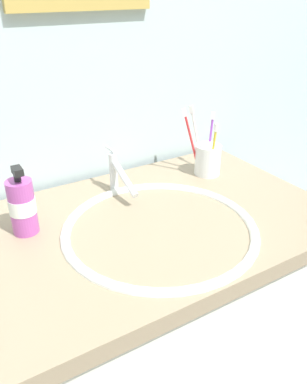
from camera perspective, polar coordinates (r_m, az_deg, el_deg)
tiled_wall_back at (r=1.18m, az=-10.15°, el=18.42°), size 2.16×0.04×2.40m
vanity_counter at (r=1.29m, az=-0.96°, el=-20.26°), size 0.96×0.60×0.85m
sink_basin at (r=1.00m, az=0.90°, el=-7.42°), size 0.48×0.48×0.12m
faucet at (r=1.12m, az=-5.16°, el=2.67°), size 0.02×0.17×0.13m
toothbrush_cup at (r=1.25m, az=7.75°, el=4.58°), size 0.08×0.08×0.09m
toothbrush_white at (r=1.24m, az=6.13°, el=8.08°), size 0.04×0.05×0.21m
toothbrush_red at (r=1.22m, az=5.32°, el=7.71°), size 0.06×0.04×0.21m
toothbrush_purple at (r=1.27m, az=8.10°, el=7.72°), size 0.05×0.04×0.18m
toothbrush_yellow at (r=1.21m, az=8.55°, el=6.45°), size 0.02×0.04×0.17m
soap_dispenser at (r=0.99m, az=-18.18°, el=-1.89°), size 0.06×0.06×0.17m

